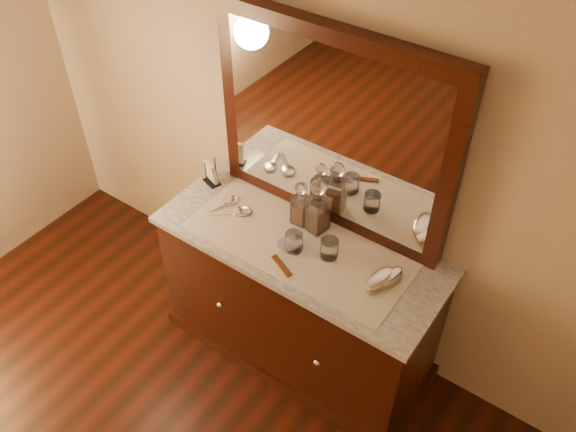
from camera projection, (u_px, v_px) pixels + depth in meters
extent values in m
plane|color=tan|center=(339.00, 118.00, 2.68)|extent=(4.50, 4.50, 0.00)
cube|color=black|center=(299.00, 301.00, 3.18)|extent=(1.40, 0.55, 0.82)
cube|color=black|center=(298.00, 342.00, 3.43)|extent=(1.46, 0.59, 0.08)
sphere|color=silver|center=(220.00, 305.00, 3.11)|extent=(0.04, 0.04, 0.04)
sphere|color=silver|center=(317.00, 363.00, 2.86)|extent=(0.04, 0.04, 0.04)
cube|color=white|center=(300.00, 245.00, 2.89)|extent=(1.44, 0.59, 0.03)
cube|color=black|center=(333.00, 132.00, 2.69)|extent=(1.20, 0.08, 1.00)
cube|color=white|center=(329.00, 136.00, 2.67)|extent=(1.06, 0.01, 0.86)
cube|color=white|center=(298.00, 245.00, 2.87)|extent=(1.10, 0.45, 0.00)
cylinder|color=white|center=(286.00, 244.00, 2.86)|extent=(0.10, 0.10, 0.01)
cube|color=brown|center=(282.00, 266.00, 2.76)|extent=(0.15, 0.09, 0.01)
cube|color=black|center=(212.00, 182.00, 3.21)|extent=(0.11, 0.09, 0.01)
cylinder|color=black|center=(206.00, 174.00, 3.15)|extent=(0.01, 0.01, 0.15)
cylinder|color=black|center=(216.00, 169.00, 3.17)|extent=(0.01, 0.01, 0.15)
cube|color=white|center=(211.00, 172.00, 3.16)|extent=(0.09, 0.06, 0.12)
cube|color=maroon|center=(301.00, 213.00, 2.94)|extent=(0.06, 0.06, 0.11)
cube|color=white|center=(301.00, 210.00, 2.93)|extent=(0.08, 0.08, 0.16)
cylinder|color=white|center=(301.00, 195.00, 2.86)|extent=(0.03, 0.03, 0.03)
sphere|color=white|center=(301.00, 188.00, 2.83)|extent=(0.06, 0.06, 0.06)
cube|color=maroon|center=(317.00, 219.00, 2.90)|extent=(0.09, 0.09, 0.13)
cube|color=white|center=(317.00, 214.00, 2.88)|extent=(0.11, 0.11, 0.19)
cylinder|color=white|center=(318.00, 196.00, 2.80)|extent=(0.04, 0.04, 0.03)
sphere|color=white|center=(318.00, 188.00, 2.77)|extent=(0.09, 0.09, 0.07)
ellipsoid|color=#918158|center=(379.00, 282.00, 2.68)|extent=(0.10, 0.19, 0.03)
ellipsoid|color=silver|center=(379.00, 278.00, 2.66)|extent=(0.10, 0.19, 0.03)
ellipsoid|color=#918158|center=(390.00, 279.00, 2.69)|extent=(0.09, 0.16, 0.02)
ellipsoid|color=silver|center=(390.00, 276.00, 2.68)|extent=(0.09, 0.16, 0.02)
ellipsoid|color=silver|center=(231.00, 200.00, 3.09)|extent=(0.09, 0.11, 0.02)
cube|color=silver|center=(218.00, 207.00, 3.05)|extent=(0.05, 0.12, 0.01)
ellipsoid|color=silver|center=(242.00, 211.00, 3.03)|extent=(0.13, 0.12, 0.02)
cube|color=silver|center=(224.00, 213.00, 3.02)|extent=(0.11, 0.10, 0.01)
cylinder|color=white|center=(329.00, 248.00, 2.78)|extent=(0.09, 0.09, 0.10)
cylinder|color=white|center=(294.00, 242.00, 2.81)|extent=(0.09, 0.09, 0.10)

